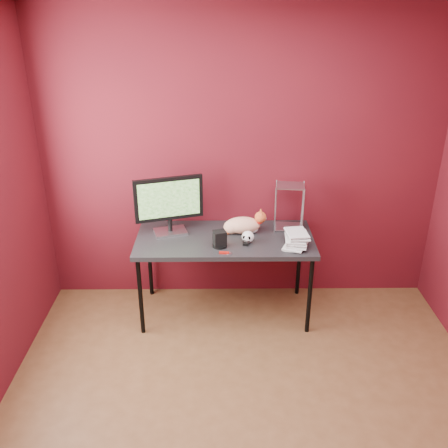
{
  "coord_description": "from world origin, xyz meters",
  "views": [
    {
      "loc": [
        -0.19,
        -2.42,
        2.63
      ],
      "look_at": [
        -0.16,
        1.15,
        0.98
      ],
      "focal_mm": 40.0,
      "sensor_mm": 36.0,
      "label": 1
    }
  ],
  "objects_px": {
    "skull_mug": "(248,237)",
    "book_stack": "(291,168)",
    "monitor": "(169,203)",
    "cat": "(243,225)",
    "desk": "(225,243)",
    "speaker": "(220,239)"
  },
  "relations": [
    {
      "from": "monitor",
      "to": "cat",
      "type": "relative_size",
      "value": 1.26
    },
    {
      "from": "desk",
      "to": "monitor",
      "type": "height_order",
      "value": "monitor"
    },
    {
      "from": "skull_mug",
      "to": "cat",
      "type": "bearing_deg",
      "value": 117.1
    },
    {
      "from": "speaker",
      "to": "monitor",
      "type": "bearing_deg",
      "value": 131.81
    },
    {
      "from": "desk",
      "to": "cat",
      "type": "relative_size",
      "value": 3.33
    },
    {
      "from": "desk",
      "to": "book_stack",
      "type": "distance_m",
      "value": 0.88
    },
    {
      "from": "desk",
      "to": "skull_mug",
      "type": "distance_m",
      "value": 0.24
    },
    {
      "from": "desk",
      "to": "monitor",
      "type": "bearing_deg",
      "value": 168.37
    },
    {
      "from": "monitor",
      "to": "desk",
      "type": "bearing_deg",
      "value": -28.5
    },
    {
      "from": "desk",
      "to": "book_stack",
      "type": "xyz_separation_m",
      "value": [
        0.5,
        -0.14,
        0.71
      ]
    },
    {
      "from": "skull_mug",
      "to": "book_stack",
      "type": "bearing_deg",
      "value": 8.62
    },
    {
      "from": "cat",
      "to": "book_stack",
      "type": "bearing_deg",
      "value": -35.5
    },
    {
      "from": "desk",
      "to": "skull_mug",
      "type": "height_order",
      "value": "skull_mug"
    },
    {
      "from": "book_stack",
      "to": "speaker",
      "type": "bearing_deg",
      "value": -177.27
    },
    {
      "from": "desk",
      "to": "book_stack",
      "type": "bearing_deg",
      "value": -15.48
    },
    {
      "from": "cat",
      "to": "speaker",
      "type": "relative_size",
      "value": 3.27
    },
    {
      "from": "monitor",
      "to": "cat",
      "type": "xyz_separation_m",
      "value": [
        0.63,
        -0.01,
        -0.21
      ]
    },
    {
      "from": "monitor",
      "to": "book_stack",
      "type": "distance_m",
      "value": 1.07
    },
    {
      "from": "cat",
      "to": "skull_mug",
      "type": "xyz_separation_m",
      "value": [
        0.03,
        -0.19,
        -0.02
      ]
    },
    {
      "from": "speaker",
      "to": "book_stack",
      "type": "height_order",
      "value": "book_stack"
    },
    {
      "from": "skull_mug",
      "to": "book_stack",
      "type": "relative_size",
      "value": 0.08
    },
    {
      "from": "monitor",
      "to": "skull_mug",
      "type": "height_order",
      "value": "monitor"
    }
  ]
}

